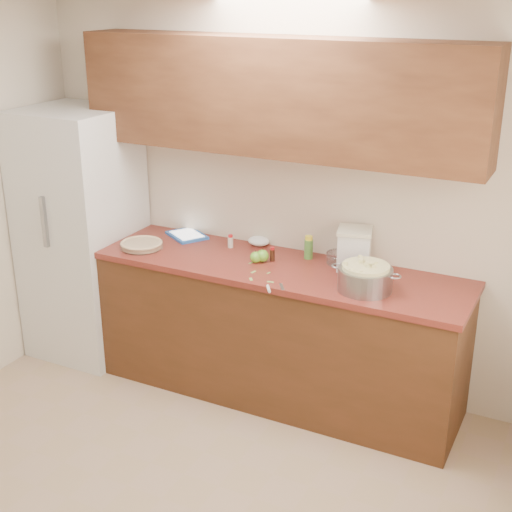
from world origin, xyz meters
The scene contains 21 objects.
room_shell centered at (0.00, 0.00, 1.30)m, with size 3.60×3.60×3.60m.
counter_run centered at (0.00, 1.48, 0.46)m, with size 2.64×0.68×0.92m.
upper_cabinets centered at (0.00, 1.63, 1.95)m, with size 2.60×0.34×0.70m, color brown.
fridge centered at (-1.44, 1.44, 0.90)m, with size 0.70×0.70×1.80m, color silver.
pie centered at (-0.86, 1.35, 0.94)m, with size 0.29×0.29×0.05m.
colander centered at (0.71, 1.36, 1.00)m, with size 0.42×0.32×0.16m.
flour_canister centered at (0.54, 1.65, 1.05)m, with size 0.26×0.26×0.26m.
tablet centered at (-0.71, 1.69, 0.93)m, with size 0.35×0.33×0.02m.
paring_knife centered at (0.22, 1.11, 0.93)m, with size 0.11×0.16×0.02m.
lemon_bottle centered at (0.22, 1.68, 0.99)m, with size 0.06×0.06×0.15m.
cinnamon_shaker centered at (-0.33, 1.63, 0.96)m, with size 0.04×0.04×0.09m.
vanilla_bottle centered at (0.03, 1.54, 0.96)m, with size 0.03×0.03×0.09m.
mixing_bowl centered at (0.44, 1.69, 0.96)m, with size 0.19×0.19×0.07m.
paper_towel centered at (-0.18, 1.76, 0.95)m, with size 0.15×0.12×0.06m, color white.
apple_left centered at (-0.05, 1.46, 0.96)m, with size 0.07×0.07×0.09m.
apple_center centered at (-0.02, 1.49, 0.96)m, with size 0.08×0.08×0.09m.
peel_a centered at (0.17, 1.21, 0.92)m, with size 0.04×0.02×0.00m, color #8BB256.
peel_b centered at (0.01, 1.31, 0.92)m, with size 0.04×0.02×0.00m, color #8BB256.
peel_c centered at (-0.07, 1.43, 0.92)m, with size 0.03×0.01×0.00m, color #8BB256.
peel_d centered at (0.05, 1.20, 0.92)m, with size 0.04×0.02×0.00m, color #8BB256.
peel_e centered at (0.10, 1.34, 0.92)m, with size 0.03×0.01×0.00m, color #8BB256.
Camera 1 is at (1.85, -2.32, 2.59)m, focal length 50.00 mm.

